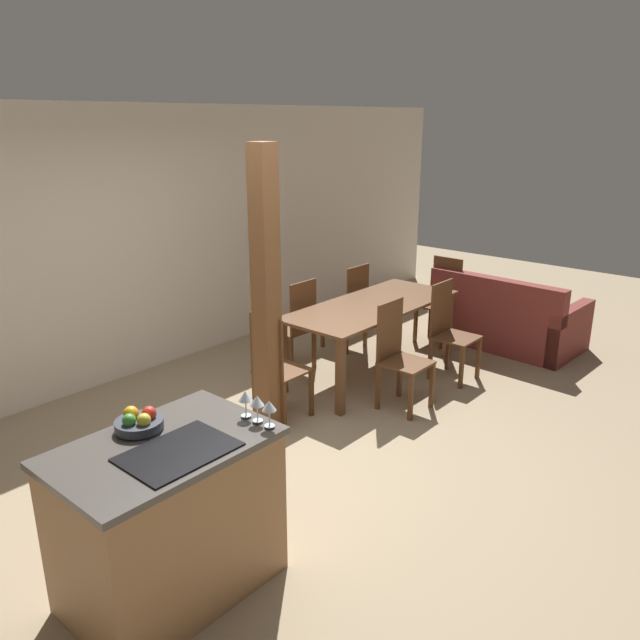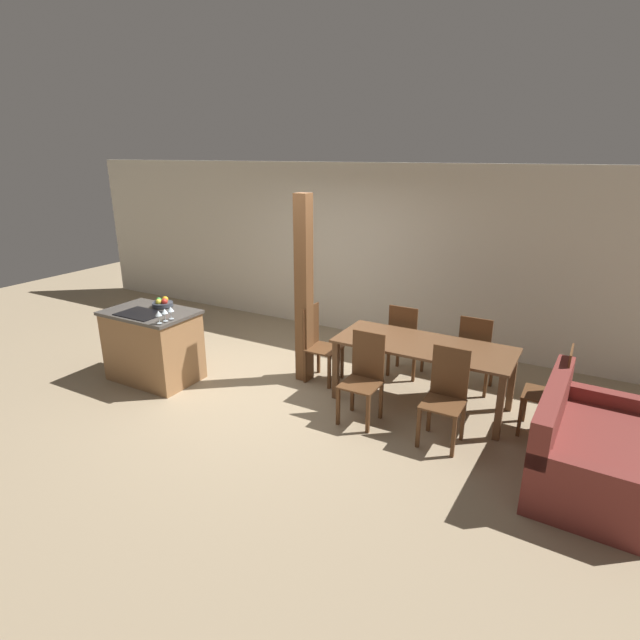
# 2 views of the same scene
# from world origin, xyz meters

# --- Properties ---
(ground_plane) EXTENTS (16.00, 16.00, 0.00)m
(ground_plane) POSITION_xyz_m (0.00, 0.00, 0.00)
(ground_plane) COLOR #9E896B
(wall_back) EXTENTS (11.20, 0.08, 2.70)m
(wall_back) POSITION_xyz_m (0.00, 2.44, 1.35)
(wall_back) COLOR silver
(wall_back) RESTS_ON ground_plane
(kitchen_island) EXTENTS (1.15, 0.76, 0.94)m
(kitchen_island) POSITION_xyz_m (-1.48, -0.51, 0.47)
(kitchen_island) COLOR #9E7047
(kitchen_island) RESTS_ON ground_plane
(fruit_bowl) EXTENTS (0.26, 0.26, 0.12)m
(fruit_bowl) POSITION_xyz_m (-1.47, -0.29, 0.98)
(fruit_bowl) COLOR #383D47
(fruit_bowl) RESTS_ON kitchen_island
(wine_glass_near) EXTENTS (0.08, 0.08, 0.15)m
(wine_glass_near) POSITION_xyz_m (-0.99, -0.81, 1.06)
(wine_glass_near) COLOR silver
(wine_glass_near) RESTS_ON kitchen_island
(wine_glass_middle) EXTENTS (0.08, 0.08, 0.15)m
(wine_glass_middle) POSITION_xyz_m (-0.99, -0.71, 1.06)
(wine_glass_middle) COLOR silver
(wine_glass_middle) RESTS_ON kitchen_island
(wine_glass_far) EXTENTS (0.08, 0.08, 0.15)m
(wine_glass_far) POSITION_xyz_m (-0.99, -0.62, 1.06)
(wine_glass_far) COLOR silver
(wine_glass_far) RESTS_ON kitchen_island
(dining_table) EXTENTS (2.02, 0.84, 0.76)m
(dining_table) POSITION_xyz_m (1.78, 0.52, 0.66)
(dining_table) COLOR brown
(dining_table) RESTS_ON ground_plane
(dining_chair_near_left) EXTENTS (0.40, 0.40, 0.99)m
(dining_chair_near_left) POSITION_xyz_m (1.33, -0.12, 0.51)
(dining_chair_near_left) COLOR brown
(dining_chair_near_left) RESTS_ON ground_plane
(dining_chair_near_right) EXTENTS (0.40, 0.40, 0.99)m
(dining_chair_near_right) POSITION_xyz_m (2.24, -0.12, 0.51)
(dining_chair_near_right) COLOR brown
(dining_chair_near_right) RESTS_ON ground_plane
(dining_chair_far_left) EXTENTS (0.40, 0.40, 0.99)m
(dining_chair_far_left) POSITION_xyz_m (1.33, 1.16, 0.51)
(dining_chair_far_left) COLOR brown
(dining_chair_far_left) RESTS_ON ground_plane
(dining_chair_far_right) EXTENTS (0.40, 0.40, 0.99)m
(dining_chair_far_right) POSITION_xyz_m (2.24, 1.16, 0.51)
(dining_chair_far_right) COLOR brown
(dining_chair_far_right) RESTS_ON ground_plane
(dining_chair_head_end) EXTENTS (0.40, 0.40, 0.99)m
(dining_chair_head_end) POSITION_xyz_m (0.39, 0.52, 0.51)
(dining_chair_head_end) COLOR brown
(dining_chair_head_end) RESTS_ON ground_plane
(dining_chair_foot_end) EXTENTS (0.40, 0.40, 0.99)m
(dining_chair_foot_end) POSITION_xyz_m (3.17, 0.52, 0.51)
(dining_chair_foot_end) COLOR brown
(dining_chair_foot_end) RESTS_ON ground_plane
(couch) EXTENTS (0.98, 1.65, 0.86)m
(couch) POSITION_xyz_m (3.55, -0.14, 0.29)
(couch) COLOR maroon
(couch) RESTS_ON ground_plane
(timber_post) EXTENTS (0.18, 0.18, 2.39)m
(timber_post) POSITION_xyz_m (0.23, 0.45, 1.19)
(timber_post) COLOR brown
(timber_post) RESTS_ON ground_plane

